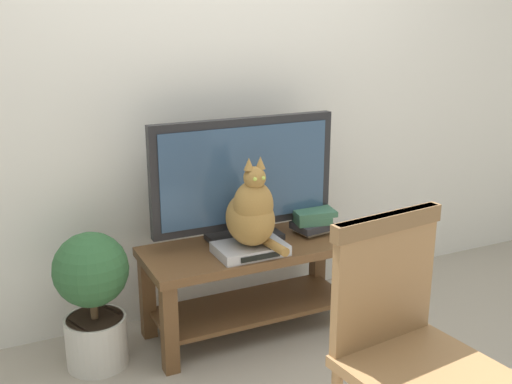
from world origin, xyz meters
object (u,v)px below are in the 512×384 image
(wooden_chair, at_px, (406,339))
(book_stack, at_px, (312,221))
(cat, at_px, (252,213))
(tv, at_px, (244,178))
(tv_stand, at_px, (252,272))
(media_box, at_px, (250,249))
(potted_plant, at_px, (93,294))

(wooden_chair, bearing_deg, book_stack, 73.70)
(cat, distance_m, wooden_chair, 1.10)
(tv, distance_m, wooden_chair, 1.32)
(tv_stand, relative_size, media_box, 3.27)
(cat, bearing_deg, media_box, 94.25)
(tv_stand, relative_size, cat, 2.49)
(cat, height_order, wooden_chair, wooden_chair)
(tv_stand, relative_size, wooden_chair, 1.13)
(book_stack, bearing_deg, cat, -162.31)
(tv, relative_size, potted_plant, 1.48)
(tv_stand, height_order, tv, tv)
(wooden_chair, distance_m, potted_plant, 1.49)
(book_stack, bearing_deg, tv_stand, -177.11)
(tv_stand, bearing_deg, potted_plant, 177.78)
(media_box, relative_size, wooden_chair, 0.35)
(tv_stand, relative_size, tv, 1.13)
(tv, height_order, book_stack, tv)
(book_stack, height_order, potted_plant, potted_plant)
(potted_plant, bearing_deg, book_stack, -0.62)
(media_box, bearing_deg, book_stack, 15.78)
(wooden_chair, relative_size, book_stack, 4.17)
(tv_stand, height_order, book_stack, book_stack)
(tv, xyz_separation_m, book_stack, (0.37, -0.07, -0.26))
(tv, bearing_deg, wooden_chair, -89.65)
(media_box, bearing_deg, tv_stand, 61.20)
(cat, xyz_separation_m, book_stack, (0.42, 0.13, -0.15))
(tv, xyz_separation_m, cat, (-0.05, -0.20, -0.12))
(tv, bearing_deg, book_stack, -10.65)
(wooden_chair, bearing_deg, potted_plant, 123.25)
(tv, height_order, media_box, tv)
(media_box, distance_m, book_stack, 0.44)
(tv_stand, xyz_separation_m, tv, (0.00, 0.09, 0.48))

